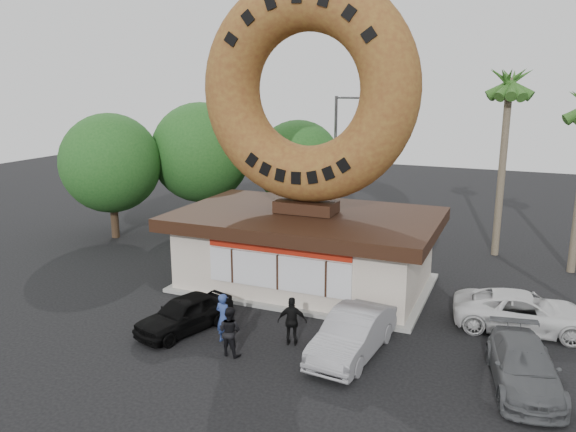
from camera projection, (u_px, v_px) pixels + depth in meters
The scene contains 15 objects.
ground at pixel (244, 340), 19.63m from camera, with size 90.00×90.00×0.00m, color black.
donut_shop at pixel (306, 246), 24.58m from camera, with size 11.20×7.20×3.80m.
giant_donut at pixel (307, 90), 23.04m from camera, with size 9.34×9.34×2.38m, color olive.
tree_west at pixel (201, 153), 33.80m from camera, with size 6.00×6.00×7.65m.
tree_mid at pixel (298, 164), 33.65m from camera, with size 5.20×5.20×6.63m.
tree_far at pixel (111, 163), 31.61m from camera, with size 5.60×5.60×7.14m.
palm_near at pixel (509, 90), 27.38m from camera, with size 2.60×2.60×9.75m.
street_lamp at pixel (338, 156), 33.63m from camera, with size 2.11×0.20×8.00m.
person_left at pixel (224, 318), 19.25m from camera, with size 0.65×0.43×1.78m, color navy.
person_center at pixel (230, 331), 18.37m from camera, with size 0.82×0.64×1.68m, color black.
person_right at pixel (292, 321), 19.09m from camera, with size 1.00×0.42×1.71m, color black.
car_black at pixel (185, 314), 20.22m from camera, with size 1.54×3.82×1.30m, color black.
car_silver at pixel (353, 334), 18.39m from camera, with size 1.56×4.49×1.48m, color #98979B.
car_grey at pixel (524, 367), 16.47m from camera, with size 1.80×4.44×1.29m, color #57595C.
car_white at pixel (524, 312), 20.28m from camera, with size 2.28×4.95×1.38m, color silver.
Camera 1 is at (8.46, -16.06, 8.78)m, focal length 35.00 mm.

